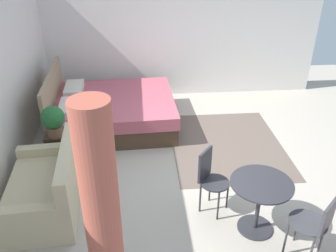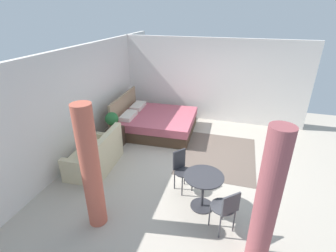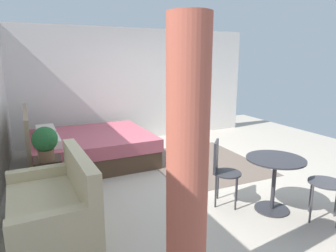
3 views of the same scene
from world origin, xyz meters
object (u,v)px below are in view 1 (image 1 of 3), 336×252
(bed, at_px, (112,111))
(potted_plant, at_px, (53,120))
(nightstand, at_px, (61,147))
(couch, at_px, (48,189))
(balcony_table, at_px, (260,197))
(cafe_chair_near_couch, at_px, (210,176))
(cafe_chair_near_window, at_px, (316,223))

(bed, relative_size, potted_plant, 4.69)
(bed, xyz_separation_m, nightstand, (-1.15, 0.71, -0.02))
(bed, height_order, couch, bed)
(balcony_table, bearing_deg, bed, 33.80)
(cafe_chair_near_couch, bearing_deg, nightstand, 59.66)
(cafe_chair_near_window, bearing_deg, nightstand, 54.99)
(bed, relative_size, nightstand, 4.13)
(couch, distance_m, cafe_chair_near_couch, 2.07)
(couch, bearing_deg, balcony_table, -103.23)
(cafe_chair_near_window, bearing_deg, couch, 70.10)
(potted_plant, bearing_deg, bed, -30.17)
(bed, bearing_deg, cafe_chair_near_couch, -150.15)
(balcony_table, relative_size, cafe_chair_near_couch, 0.84)
(bed, xyz_separation_m, cafe_chair_near_couch, (-2.36, -1.35, 0.22))
(bed, xyz_separation_m, couch, (-2.17, 0.69, -0.01))
(balcony_table, xyz_separation_m, cafe_chair_near_couch, (0.42, 0.50, 0.03))
(balcony_table, height_order, cafe_chair_near_window, cafe_chair_near_window)
(balcony_table, bearing_deg, cafe_chair_near_window, -137.70)
(bed, distance_m, cafe_chair_near_couch, 2.73)
(bed, relative_size, cafe_chair_near_window, 2.64)
(bed, xyz_separation_m, balcony_table, (-2.77, -1.86, 0.19))
(bed, relative_size, balcony_table, 3.09)
(potted_plant, bearing_deg, cafe_chair_near_couch, -118.10)
(bed, distance_m, cafe_chair_near_window, 3.99)
(bed, xyz_separation_m, potted_plant, (-1.25, 0.73, 0.51))
(bed, bearing_deg, balcony_table, -146.20)
(bed, height_order, nightstand, bed)
(bed, distance_m, potted_plant, 1.53)
(potted_plant, relative_size, cafe_chair_near_window, 0.56)
(bed, distance_m, nightstand, 1.35)
(potted_plant, height_order, cafe_chair_near_window, potted_plant)
(potted_plant, height_order, balcony_table, potted_plant)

